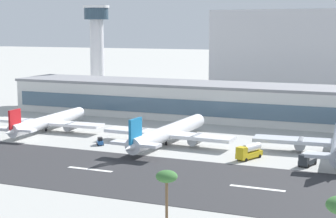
{
  "coord_description": "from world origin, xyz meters",
  "views": [
    {
      "loc": [
        66.21,
        -117.97,
        33.99
      ],
      "look_at": [
        1.28,
        38.69,
        8.81
      ],
      "focal_mm": 58.81,
      "sensor_mm": 36.0,
      "label": 1
    }
  ],
  "objects_px": {
    "control_tower": "(97,43)",
    "terminal_building": "(221,101)",
    "palm_tree_0": "(167,178)",
    "airliner_blue_tail_gate_1": "(166,134)",
    "service_box_truck_1": "(308,159)",
    "service_baggage_tug_0": "(100,141)",
    "service_fuel_truck_2": "(249,151)",
    "airliner_red_tail_gate_0": "(46,122)"
  },
  "relations": [
    {
      "from": "service_box_truck_1",
      "to": "service_baggage_tug_0",
      "type": "bearing_deg",
      "value": -76.07
    },
    {
      "from": "service_fuel_truck_2",
      "to": "service_box_truck_1",
      "type": "bearing_deg",
      "value": 107.52
    },
    {
      "from": "control_tower",
      "to": "airliner_blue_tail_gate_1",
      "type": "xyz_separation_m",
      "value": [
        71.6,
        -85.39,
        -23.52
      ]
    },
    {
      "from": "control_tower",
      "to": "airliner_red_tail_gate_0",
      "type": "height_order",
      "value": "control_tower"
    },
    {
      "from": "airliner_red_tail_gate_0",
      "to": "service_fuel_truck_2",
      "type": "relative_size",
      "value": 5.17
    },
    {
      "from": "airliner_blue_tail_gate_1",
      "to": "service_baggage_tug_0",
      "type": "height_order",
      "value": "airliner_blue_tail_gate_1"
    },
    {
      "from": "service_fuel_truck_2",
      "to": "palm_tree_0",
      "type": "xyz_separation_m",
      "value": [
        0.0,
        -55.89,
        7.18
      ]
    },
    {
      "from": "airliner_blue_tail_gate_1",
      "to": "service_box_truck_1",
      "type": "distance_m",
      "value": 42.81
    },
    {
      "from": "service_baggage_tug_0",
      "to": "airliner_blue_tail_gate_1",
      "type": "bearing_deg",
      "value": 76.38
    },
    {
      "from": "terminal_building",
      "to": "airliner_red_tail_gate_0",
      "type": "xyz_separation_m",
      "value": [
        -46.22,
        -45.39,
        -3.62
      ]
    },
    {
      "from": "airliner_blue_tail_gate_1",
      "to": "service_box_truck_1",
      "type": "bearing_deg",
      "value": -99.43
    },
    {
      "from": "terminal_building",
      "to": "service_fuel_truck_2",
      "type": "bearing_deg",
      "value": -66.2
    },
    {
      "from": "palm_tree_0",
      "to": "airliner_blue_tail_gate_1",
      "type": "bearing_deg",
      "value": 112.75
    },
    {
      "from": "terminal_building",
      "to": "airliner_red_tail_gate_0",
      "type": "distance_m",
      "value": 64.88
    },
    {
      "from": "service_baggage_tug_0",
      "to": "service_fuel_truck_2",
      "type": "distance_m",
      "value": 44.56
    },
    {
      "from": "terminal_building",
      "to": "palm_tree_0",
      "type": "relative_size",
      "value": 15.92
    },
    {
      "from": "control_tower",
      "to": "airliner_blue_tail_gate_1",
      "type": "height_order",
      "value": "control_tower"
    },
    {
      "from": "terminal_building",
      "to": "service_baggage_tug_0",
      "type": "height_order",
      "value": "terminal_building"
    },
    {
      "from": "control_tower",
      "to": "palm_tree_0",
      "type": "bearing_deg",
      "value": -56.59
    },
    {
      "from": "airliner_red_tail_gate_0",
      "to": "service_box_truck_1",
      "type": "bearing_deg",
      "value": -100.83
    },
    {
      "from": "control_tower",
      "to": "service_baggage_tug_0",
      "type": "height_order",
      "value": "control_tower"
    },
    {
      "from": "service_fuel_truck_2",
      "to": "terminal_building",
      "type": "bearing_deg",
      "value": -133.72
    },
    {
      "from": "airliner_blue_tail_gate_1",
      "to": "service_baggage_tug_0",
      "type": "xyz_separation_m",
      "value": [
        -17.88,
        -7.4,
        -2.35
      ]
    },
    {
      "from": "control_tower",
      "to": "service_baggage_tug_0",
      "type": "xyz_separation_m",
      "value": [
        53.73,
        -92.78,
        -25.86
      ]
    },
    {
      "from": "terminal_building",
      "to": "airliner_red_tail_gate_0",
      "type": "bearing_deg",
      "value": -135.52
    },
    {
      "from": "airliner_red_tail_gate_0",
      "to": "airliner_blue_tail_gate_1",
      "type": "bearing_deg",
      "value": -97.83
    },
    {
      "from": "control_tower",
      "to": "airliner_red_tail_gate_0",
      "type": "bearing_deg",
      "value": -71.79
    },
    {
      "from": "terminal_building",
      "to": "service_box_truck_1",
      "type": "bearing_deg",
      "value": -55.5
    },
    {
      "from": "service_baggage_tug_0",
      "to": "palm_tree_0",
      "type": "bearing_deg",
      "value": 2.29
    },
    {
      "from": "service_box_truck_1",
      "to": "airliner_blue_tail_gate_1",
      "type": "bearing_deg",
      "value": -86.69
    },
    {
      "from": "control_tower",
      "to": "service_fuel_truck_2",
      "type": "distance_m",
      "value": 137.65
    },
    {
      "from": "control_tower",
      "to": "airliner_red_tail_gate_0",
      "type": "relative_size",
      "value": 0.97
    },
    {
      "from": "palm_tree_0",
      "to": "terminal_building",
      "type": "bearing_deg",
      "value": 102.65
    },
    {
      "from": "airliner_blue_tail_gate_1",
      "to": "service_box_truck_1",
      "type": "xyz_separation_m",
      "value": [
        41.82,
        -9.05,
        -1.6
      ]
    },
    {
      "from": "control_tower",
      "to": "airliner_red_tail_gate_0",
      "type": "xyz_separation_m",
      "value": [
        26.52,
        -80.64,
        -23.87
      ]
    },
    {
      "from": "airliner_blue_tail_gate_1",
      "to": "service_fuel_truck_2",
      "type": "xyz_separation_m",
      "value": [
        26.67,
        -7.73,
        -1.36
      ]
    },
    {
      "from": "service_baggage_tug_0",
      "to": "palm_tree_0",
      "type": "height_order",
      "value": "palm_tree_0"
    },
    {
      "from": "service_box_truck_1",
      "to": "palm_tree_0",
      "type": "bearing_deg",
      "value": 0.01
    },
    {
      "from": "terminal_building",
      "to": "airliner_blue_tail_gate_1",
      "type": "bearing_deg",
      "value": -91.31
    },
    {
      "from": "control_tower",
      "to": "terminal_building",
      "type": "bearing_deg",
      "value": -25.85
    },
    {
      "from": "control_tower",
      "to": "palm_tree_0",
      "type": "distance_m",
      "value": 179.37
    },
    {
      "from": "airliner_red_tail_gate_0",
      "to": "service_fuel_truck_2",
      "type": "xyz_separation_m",
      "value": [
        71.75,
        -12.48,
        -1.01
      ]
    }
  ]
}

